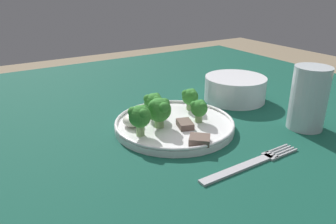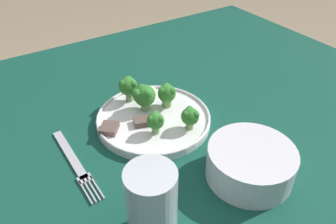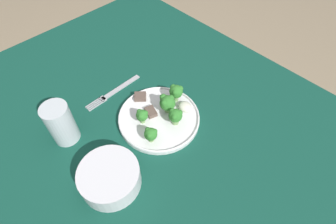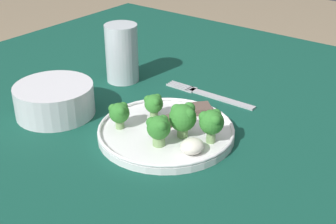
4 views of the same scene
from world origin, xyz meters
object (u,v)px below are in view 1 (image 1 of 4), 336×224
at_px(dinner_plate, 174,124).
at_px(drinking_glass, 308,102).
at_px(fork, 250,164).
at_px(cream_bowl, 235,89).

height_order(dinner_plate, drinking_glass, drinking_glass).
relative_size(dinner_plate, fork, 1.16).
bearing_deg(dinner_plate, drinking_glass, 58.91).
relative_size(fork, drinking_glass, 1.63).
relative_size(dinner_plate, cream_bowl, 1.61).
distance_m(dinner_plate, cream_bowl, 0.22).
relative_size(fork, cream_bowl, 1.39).
xyz_separation_m(dinner_plate, fork, (0.18, 0.03, -0.01)).
height_order(fork, drinking_glass, drinking_glass).
relative_size(cream_bowl, drinking_glass, 1.18).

